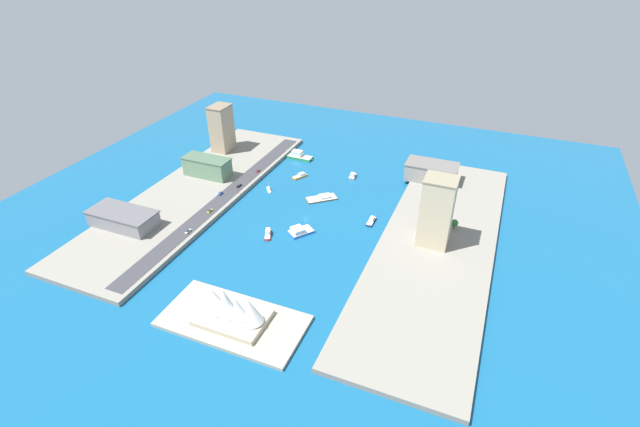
{
  "coord_description": "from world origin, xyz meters",
  "views": [
    {
      "loc": [
        -113.52,
        248.53,
        174.93
      ],
      "look_at": [
        -10.91,
        -0.31,
        6.07
      ],
      "focal_mm": 25.9,
      "sensor_mm": 36.0,
      "label": 1
    }
  ],
  "objects_px": {
    "sailboat_small_white": "(269,190)",
    "opera_landmark": "(232,309)",
    "van_white": "(188,231)",
    "ferry_green_doubledeck": "(299,156)",
    "patrol_launch_navy": "(371,221)",
    "office_block_beige": "(437,212)",
    "barge_flat_brown": "(323,198)",
    "tugboat_red": "(268,234)",
    "taxi_yellow_cab": "(210,211)",
    "water_taxi_orange": "(300,176)",
    "warehouse_low_gray": "(123,218)",
    "pickup_red": "(258,171)",
    "terminal_long_green": "(207,167)",
    "traffic_light_waterfront": "(238,189)",
    "apartment_midrise_tan": "(222,128)",
    "hatchback_blue": "(221,193)",
    "catamaran_blue": "(300,231)",
    "carpark_squat_concrete": "(431,172)",
    "yacht_sleek_gray": "(353,176)",
    "suv_black": "(239,186)"
  },
  "relations": [
    {
      "from": "terminal_long_green",
      "to": "opera_landmark",
      "type": "height_order",
      "value": "opera_landmark"
    },
    {
      "from": "barge_flat_brown",
      "to": "van_white",
      "type": "bearing_deg",
      "value": 51.31
    },
    {
      "from": "tugboat_red",
      "to": "van_white",
      "type": "xyz_separation_m",
      "value": [
        48.05,
        20.55,
        2.55
      ]
    },
    {
      "from": "sailboat_small_white",
      "to": "opera_landmark",
      "type": "relative_size",
      "value": 0.28
    },
    {
      "from": "warehouse_low_gray",
      "to": "water_taxi_orange",
      "type": "bearing_deg",
      "value": -124.62
    },
    {
      "from": "apartment_midrise_tan",
      "to": "opera_landmark",
      "type": "relative_size",
      "value": 1.13
    },
    {
      "from": "terminal_long_green",
      "to": "hatchback_blue",
      "type": "relative_size",
      "value": 8.14
    },
    {
      "from": "van_white",
      "to": "ferry_green_doubledeck",
      "type": "bearing_deg",
      "value": -97.28
    },
    {
      "from": "carpark_squat_concrete",
      "to": "van_white",
      "type": "relative_size",
      "value": 7.88
    },
    {
      "from": "patrol_launch_navy",
      "to": "office_block_beige",
      "type": "relative_size",
      "value": 0.28
    },
    {
      "from": "sailboat_small_white",
      "to": "hatchback_blue",
      "type": "bearing_deg",
      "value": 40.78
    },
    {
      "from": "terminal_long_green",
      "to": "traffic_light_waterfront",
      "type": "distance_m",
      "value": 42.26
    },
    {
      "from": "yacht_sleek_gray",
      "to": "carpark_squat_concrete",
      "type": "relative_size",
      "value": 0.27
    },
    {
      "from": "suv_black",
      "to": "water_taxi_orange",
      "type": "bearing_deg",
      "value": -132.63
    },
    {
      "from": "hatchback_blue",
      "to": "apartment_midrise_tan",
      "type": "bearing_deg",
      "value": -59.43
    },
    {
      "from": "hatchback_blue",
      "to": "water_taxi_orange",
      "type": "bearing_deg",
      "value": -127.54
    },
    {
      "from": "suv_black",
      "to": "hatchback_blue",
      "type": "height_order",
      "value": "suv_black"
    },
    {
      "from": "catamaran_blue",
      "to": "pickup_red",
      "type": "bearing_deg",
      "value": -43.58
    },
    {
      "from": "yacht_sleek_gray",
      "to": "taxi_yellow_cab",
      "type": "distance_m",
      "value": 119.52
    },
    {
      "from": "carpark_squat_concrete",
      "to": "barge_flat_brown",
      "type": "bearing_deg",
      "value": 39.04
    },
    {
      "from": "water_taxi_orange",
      "to": "sailboat_small_white",
      "type": "bearing_deg",
      "value": 65.87
    },
    {
      "from": "tugboat_red",
      "to": "terminal_long_green",
      "type": "height_order",
      "value": "terminal_long_green"
    },
    {
      "from": "ferry_green_doubledeck",
      "to": "barge_flat_brown",
      "type": "xyz_separation_m",
      "value": [
        -45.82,
        58.04,
        -1.41
      ]
    },
    {
      "from": "van_white",
      "to": "hatchback_blue",
      "type": "distance_m",
      "value": 51.74
    },
    {
      "from": "apartment_midrise_tan",
      "to": "carpark_squat_concrete",
      "type": "bearing_deg",
      "value": -175.84
    },
    {
      "from": "sailboat_small_white",
      "to": "office_block_beige",
      "type": "distance_m",
      "value": 135.31
    },
    {
      "from": "ferry_green_doubledeck",
      "to": "apartment_midrise_tan",
      "type": "distance_m",
      "value": 72.24
    },
    {
      "from": "barge_flat_brown",
      "to": "yacht_sleek_gray",
      "type": "bearing_deg",
      "value": -102.99
    },
    {
      "from": "taxi_yellow_cab",
      "to": "water_taxi_orange",
      "type": "bearing_deg",
      "value": -113.91
    },
    {
      "from": "tugboat_red",
      "to": "van_white",
      "type": "distance_m",
      "value": 52.33
    },
    {
      "from": "terminal_long_green",
      "to": "patrol_launch_navy",
      "type": "bearing_deg",
      "value": 175.12
    },
    {
      "from": "ferry_green_doubledeck",
      "to": "pickup_red",
      "type": "height_order",
      "value": "ferry_green_doubledeck"
    },
    {
      "from": "carpark_squat_concrete",
      "to": "warehouse_low_gray",
      "type": "xyz_separation_m",
      "value": [
        177.98,
        144.21,
        -1.55
      ]
    },
    {
      "from": "taxi_yellow_cab",
      "to": "van_white",
      "type": "distance_m",
      "value": 27.04
    },
    {
      "from": "ferry_green_doubledeck",
      "to": "water_taxi_orange",
      "type": "height_order",
      "value": "ferry_green_doubledeck"
    },
    {
      "from": "warehouse_low_gray",
      "to": "carpark_squat_concrete",
      "type": "bearing_deg",
      "value": -140.98
    },
    {
      "from": "suv_black",
      "to": "sailboat_small_white",
      "type": "bearing_deg",
      "value": -159.04
    },
    {
      "from": "patrol_launch_navy",
      "to": "traffic_light_waterfront",
      "type": "distance_m",
      "value": 102.88
    },
    {
      "from": "pickup_red",
      "to": "barge_flat_brown",
      "type": "bearing_deg",
      "value": 166.12
    },
    {
      "from": "tugboat_red",
      "to": "taxi_yellow_cab",
      "type": "bearing_deg",
      "value": -7.46
    },
    {
      "from": "warehouse_low_gray",
      "to": "pickup_red",
      "type": "bearing_deg",
      "value": -113.34
    },
    {
      "from": "yacht_sleek_gray",
      "to": "pickup_red",
      "type": "bearing_deg",
      "value": 19.4
    },
    {
      "from": "taxi_yellow_cab",
      "to": "tugboat_red",
      "type": "bearing_deg",
      "value": 172.54
    },
    {
      "from": "ferry_green_doubledeck",
      "to": "sailboat_small_white",
      "type": "height_order",
      "value": "sailboat_small_white"
    },
    {
      "from": "ferry_green_doubledeck",
      "to": "van_white",
      "type": "xyz_separation_m",
      "value": [
        17.53,
        137.16,
        1.69
      ]
    },
    {
      "from": "catamaran_blue",
      "to": "terminal_long_green",
      "type": "bearing_deg",
      "value": -23.12
    },
    {
      "from": "barge_flat_brown",
      "to": "catamaran_blue",
      "type": "height_order",
      "value": "catamaran_blue"
    },
    {
      "from": "taxi_yellow_cab",
      "to": "barge_flat_brown",
      "type": "bearing_deg",
      "value": -141.1
    },
    {
      "from": "barge_flat_brown",
      "to": "catamaran_blue",
      "type": "bearing_deg",
      "value": 93.63
    },
    {
      "from": "apartment_midrise_tan",
      "to": "pickup_red",
      "type": "bearing_deg",
      "value": 151.1
    }
  ]
}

